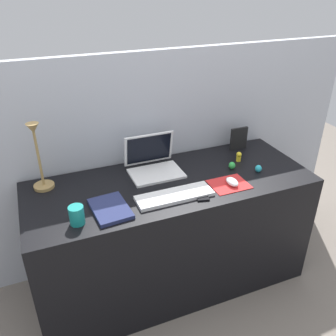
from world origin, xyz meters
name	(u,v)px	position (x,y,z in m)	size (l,w,h in m)	color
ground_plane	(171,277)	(0.00, 0.00, 0.00)	(6.00, 6.00, 0.00)	slate
back_wall	(151,161)	(0.00, 0.35, 0.70)	(2.82, 0.05, 1.40)	#B2B7C1
desk	(171,233)	(0.00, 0.00, 0.37)	(1.62, 0.62, 0.74)	black
laptop	(153,162)	(-0.05, 0.16, 0.79)	(0.30, 0.25, 0.21)	white
keyboard	(175,196)	(-0.05, -0.16, 0.75)	(0.41, 0.13, 0.02)	white
mousepad	(229,184)	(0.28, -0.15, 0.74)	(0.21, 0.17, 0.00)	red
mouse	(232,182)	(0.30, -0.16, 0.76)	(0.06, 0.10, 0.03)	white
cell_phone	(201,194)	(0.09, -0.19, 0.74)	(0.06, 0.13, 0.01)	black
desk_lamp	(39,158)	(-0.67, 0.18, 0.93)	(0.11, 0.14, 0.39)	#A5844C
notebook_pad	(110,209)	(-0.39, -0.14, 0.75)	(0.17, 0.24, 0.02)	navy
picture_frame	(239,138)	(0.57, 0.23, 0.81)	(0.12, 0.02, 0.15)	black
coffee_mug	(77,215)	(-0.55, -0.19, 0.79)	(0.07, 0.07, 0.09)	teal
toy_figurine_green	(232,166)	(0.39, 0.00, 0.76)	(0.04, 0.04, 0.04)	green
toy_figurine_cyan	(258,169)	(0.52, -0.09, 0.76)	(0.04, 0.04, 0.04)	#28B7CC
toy_figurine_yellow	(239,156)	(0.48, 0.07, 0.77)	(0.03, 0.03, 0.06)	yellow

